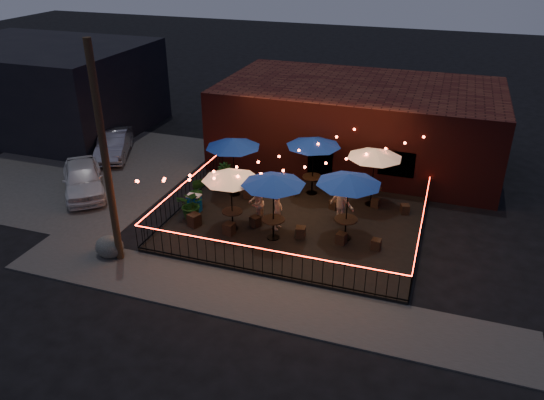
{
  "coord_description": "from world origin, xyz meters",
  "views": [
    {
      "loc": [
        5.29,
        -16.46,
        10.83
      ],
      "look_at": [
        -0.95,
        1.79,
        1.08
      ],
      "focal_mm": 35.0,
      "sensor_mm": 36.0,
      "label": 1
    }
  ],
  "objects": [
    {
      "name": "ground",
      "position": [
        0.0,
        0.0,
        0.0
      ],
      "size": [
        110.0,
        110.0,
        0.0
      ],
      "primitive_type": "plane",
      "color": "black",
      "rests_on": "ground"
    },
    {
      "name": "patio",
      "position": [
        0.0,
        2.0,
        0.07
      ],
      "size": [
        10.0,
        8.0,
        0.15
      ],
      "primitive_type": "cube",
      "color": "black",
      "rests_on": "ground"
    },
    {
      "name": "sidewalk",
      "position": [
        0.0,
        -3.25,
        0.03
      ],
      "size": [
        18.0,
        2.5,
        0.05
      ],
      "primitive_type": "cube",
      "color": "#3A3836",
      "rests_on": "ground"
    },
    {
      "name": "parking_lot",
      "position": [
        -12.0,
        4.0,
        0.01
      ],
      "size": [
        11.0,
        12.0,
        0.02
      ],
      "primitive_type": "cube",
      "color": "#3A3836",
      "rests_on": "ground"
    },
    {
      "name": "brick_building",
      "position": [
        1.0,
        9.99,
        2.0
      ],
      "size": [
        14.0,
        8.0,
        4.0
      ],
      "color": "#37110F",
      "rests_on": "ground"
    },
    {
      "name": "background_building",
      "position": [
        -18.0,
        9.0,
        2.5
      ],
      "size": [
        12.0,
        9.0,
        5.0
      ],
      "primitive_type": "cube",
      "color": "black",
      "rests_on": "ground"
    },
    {
      "name": "utility_pole",
      "position": [
        -5.4,
        -2.6,
        4.0
      ],
      "size": [
        0.26,
        0.26,
        8.0
      ],
      "primitive_type": "cylinder",
      "color": "#332815",
      "rests_on": "ground"
    },
    {
      "name": "fence_front",
      "position": [
        0.0,
        -2.0,
        0.66
      ],
      "size": [
        10.0,
        0.04,
        1.04
      ],
      "color": "black",
      "rests_on": "patio"
    },
    {
      "name": "fence_left",
      "position": [
        -5.0,
        2.0,
        0.66
      ],
      "size": [
        0.04,
        8.0,
        1.04
      ],
      "rotation": [
        0.0,
        0.0,
        1.57
      ],
      "color": "black",
      "rests_on": "patio"
    },
    {
      "name": "fence_right",
      "position": [
        5.0,
        2.0,
        0.66
      ],
      "size": [
        0.04,
        8.0,
        1.04
      ],
      "rotation": [
        0.0,
        0.0,
        1.57
      ],
      "color": "black",
      "rests_on": "patio"
    },
    {
      "name": "festoon_lights",
      "position": [
        -1.01,
        1.7,
        2.52
      ],
      "size": [
        10.02,
        8.72,
        1.32
      ],
      "color": "#FD472A",
      "rests_on": "ground"
    },
    {
      "name": "cafe_table_0",
      "position": [
        -2.23,
        0.63,
        2.45
      ],
      "size": [
        2.89,
        2.89,
        2.52
      ],
      "rotation": [
        0.0,
        0.0,
        -0.32
      ],
      "color": "black",
      "rests_on": "patio"
    },
    {
      "name": "cafe_table_1",
      "position": [
        -3.35,
        3.54,
        2.61
      ],
      "size": [
        2.71,
        2.71,
        2.69
      ],
      "rotation": [
        0.0,
        0.0,
        -0.11
      ],
      "color": "black",
      "rests_on": "patio"
    },
    {
      "name": "cafe_table_2",
      "position": [
        -0.43,
        0.44,
        2.62
      ],
      "size": [
        3.17,
        3.17,
        2.7
      ],
      "rotation": [
        0.0,
        0.0,
        -0.37
      ],
      "color": "black",
      "rests_on": "patio"
    },
    {
      "name": "cafe_table_3",
      "position": [
        -0.05,
        4.8,
        2.62
      ],
      "size": [
        2.59,
        2.59,
        2.7
      ],
      "rotation": [
        0.0,
        0.0,
        0.06
      ],
      "color": "black",
      "rests_on": "patio"
    },
    {
      "name": "cafe_table_4",
      "position": [
        2.22,
        1.34,
        2.65
      ],
      "size": [
        3.19,
        3.19,
        2.74
      ],
      "rotation": [
        0.0,
        0.0,
        -0.35
      ],
      "color": "black",
      "rests_on": "patio"
    },
    {
      "name": "cafe_table_5",
      "position": [
        2.68,
        4.55,
        2.52
      ],
      "size": [
        3.03,
        3.03,
        2.6
      ],
      "rotation": [
        0.0,
        0.0,
        -0.36
      ],
      "color": "black",
      "rests_on": "patio"
    },
    {
      "name": "bistro_chair_0",
      "position": [
        -3.8,
        0.34,
        0.41
      ],
      "size": [
        0.56,
        0.56,
        0.51
      ],
      "primitive_type": "cube",
      "rotation": [
        0.0,
        0.0,
        -0.38
      ],
      "color": "black",
      "rests_on": "patio"
    },
    {
      "name": "bistro_chair_1",
      "position": [
        -2.18,
        0.16,
        0.39
      ],
      "size": [
        0.46,
        0.46,
        0.48
      ],
      "primitive_type": "cube",
      "rotation": [
        0.0,
        0.0,
        2.99
      ],
      "color": "black",
      "rests_on": "patio"
    },
    {
      "name": "bistro_chair_2",
      "position": [
        -4.49,
        3.71,
        0.36
      ],
      "size": [
        0.46,
        0.46,
        0.41
      ],
      "primitive_type": "cube",
      "rotation": [
        0.0,
        0.0,
        -0.41
      ],
      "color": "black",
      "rests_on": "patio"
    },
    {
      "name": "bistro_chair_3",
      "position": [
        -2.58,
        3.38,
        0.38
      ],
      "size": [
        0.43,
        0.43,
        0.46
      ],
      "primitive_type": "cube",
      "rotation": [
        0.0,
        0.0,
        3.03
      ],
      "color": "black",
      "rests_on": "patio"
    },
    {
      "name": "bistro_chair_4",
      "position": [
        -1.43,
        1.11,
        0.36
      ],
      "size": [
        0.48,
        0.48,
        0.43
      ],
      "primitive_type": "cube",
      "rotation": [
        0.0,
        0.0,
        -0.42
      ],
      "color": "black",
      "rests_on": "patio"
    },
    {
      "name": "bistro_chair_5",
      "position": [
        0.56,
        0.84,
        0.37
      ],
      "size": [
        0.43,
        0.43,
        0.44
      ],
      "primitive_type": "cube",
      "rotation": [
        0.0,
        0.0,
        3.3
      ],
      "color": "black",
      "rests_on": "patio"
    },
    {
      "name": "bistro_chair_6",
      "position": [
        -0.9,
        4.35,
        0.38
      ],
      "size": [
        0.43,
        0.43,
        0.46
      ],
      "primitive_type": "cube",
      "rotation": [
        0.0,
        0.0,
        0.12
      ],
      "color": "black",
      "rests_on": "patio"
    },
    {
      "name": "bistro_chair_7",
      "position": [
        1.26,
        3.64,
        0.35
      ],
      "size": [
        0.44,
        0.44,
        0.41
      ],
      "primitive_type": "cube",
      "rotation": [
        0.0,
        0.0,
        2.77
      ],
      "color": "black",
      "rests_on": "patio"
    },
    {
      "name": "bistro_chair_8",
      "position": [
        2.16,
        0.93,
        0.36
      ],
      "size": [
        0.42,
        0.42,
        0.43
      ],
      "primitive_type": "cube",
      "rotation": [
        0.0,
        0.0,
        -0.19
      ],
      "color": "black",
      "rests_on": "patio"
    },
    {
      "name": "bistro_chair_9",
      "position": [
        3.49,
        0.93,
        0.36
      ],
      "size": [
        0.37,
        0.37,
        0.41
      ],
      "primitive_type": "cube",
      "rotation": [
        0.0,
        0.0,
        3.06
      ],
      "color": "black",
      "rests_on": "patio"
    },
    {
      "name": "bistro_chair_10",
      "position": [
        2.92,
        4.36,
        0.35
      ],
      "size": [
        0.38,
        0.38,
        0.4
      ],
      "primitive_type": "cube",
      "rotation": [
        0.0,
        0.0,
        -0.13
      ],
      "color": "black",
      "rests_on": "patio"
    },
    {
      "name": "bistro_chair_11",
      "position": [
        4.2,
        4.18,
        0.35
      ],
      "size": [
        0.43,
        0.43,
        0.41
      ],
      "primitive_type": "cube",
      "rotation": [
        0.0,
        0.0,
        3.46
      ],
      "color": "black",
      "rests_on": "patio"
    },
    {
      "name": "patron_a",
      "position": [
        -0.53,
        1.24,
        0.92
      ],
      "size": [
        0.39,
        0.57,
        1.55
      ],
      "primitive_type": "imported",
      "rotation": [
        0.0,
        0.0,
        1.54
      ],
      "color": "#E0A78F",
      "rests_on": "patio"
    },
    {
      "name": "patron_b",
      "position": [
        -1.51,
        1.44,
        1.05
      ],
      "size": [
        0.76,
        0.93,
        1.79
      ],
      "primitive_type": "imported",
      "rotation": [
        0.0,
        0.0,
        -1.47
      ],
      "color": "beige",
      "rests_on": "patio"
    },
    {
      "name": "patron_c",
      "position": [
        1.75,
        2.72,
        1.01
      ],
      "size": [
        1.27,
        0.99,
        1.73
      ],
      "primitive_type": "imported",
      "rotation": [
        0.0,
        0.0,
        2.79
      ],
      "color": "tan",
      "rests_on": "patio"
    },
    {
      "name": "potted_shrub_a",
      "position": [
        -4.14,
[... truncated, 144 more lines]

